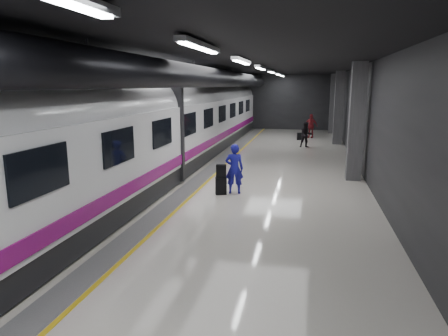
# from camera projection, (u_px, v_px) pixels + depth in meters

# --- Properties ---
(ground) EXTENTS (40.00, 40.00, 0.00)m
(ground) POSITION_uv_depth(u_px,v_px,m) (229.00, 186.00, 14.70)
(ground) COLOR beige
(ground) RESTS_ON ground
(platform_hall) EXTENTS (10.02, 40.02, 4.51)m
(platform_hall) POSITION_uv_depth(u_px,v_px,m) (227.00, 88.00, 14.95)
(platform_hall) COLOR black
(platform_hall) RESTS_ON ground
(train) EXTENTS (3.05, 38.00, 4.05)m
(train) POSITION_uv_depth(u_px,v_px,m) (144.00, 128.00, 14.94)
(train) COLOR black
(train) RESTS_ON ground
(traveler_main) EXTENTS (0.67, 0.48, 1.70)m
(traveler_main) POSITION_uv_depth(u_px,v_px,m) (234.00, 169.00, 13.54)
(traveler_main) COLOR #2019BF
(traveler_main) RESTS_ON ground
(suitcase_main) EXTENTS (0.42, 0.34, 0.59)m
(suitcase_main) POSITION_uv_depth(u_px,v_px,m) (221.00, 186.00, 13.48)
(suitcase_main) COLOR black
(suitcase_main) RESTS_ON ground
(shoulder_bag) EXTENTS (0.35, 0.21, 0.44)m
(shoulder_bag) POSITION_uv_depth(u_px,v_px,m) (221.00, 171.00, 13.38)
(shoulder_bag) COLOR black
(shoulder_bag) RESTS_ON suitcase_main
(traveler_far_a) EXTENTS (0.86, 0.74, 1.52)m
(traveler_far_a) POSITION_uv_depth(u_px,v_px,m) (306.00, 135.00, 23.62)
(traveler_far_a) COLOR black
(traveler_far_a) RESTS_ON ground
(traveler_far_b) EXTENTS (1.05, 0.69, 1.67)m
(traveler_far_b) POSITION_uv_depth(u_px,v_px,m) (311.00, 126.00, 28.05)
(traveler_far_b) COLOR maroon
(traveler_far_b) RESTS_ON ground
(suitcase_far) EXTENTS (0.38, 0.30, 0.49)m
(suitcase_far) POSITION_uv_depth(u_px,v_px,m) (300.00, 136.00, 27.01)
(suitcase_far) COLOR black
(suitcase_far) RESTS_ON ground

